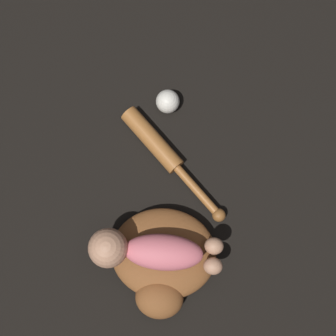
{
  "coord_description": "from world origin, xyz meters",
  "views": [
    {
      "loc": [
        0.03,
        0.02,
        1.47
      ],
      "look_at": [
        0.12,
        -0.28,
        0.07
      ],
      "focal_mm": 50.0,
      "sensor_mm": 36.0,
      "label": 1
    }
  ],
  "objects_px": {
    "baseball_glove": "(163,261)",
    "baseball_bat": "(163,152)",
    "baseball": "(168,101)",
    "baby_figure": "(146,251)"
  },
  "relations": [
    {
      "from": "baseball_glove",
      "to": "baseball_bat",
      "type": "xyz_separation_m",
      "value": [
        0.1,
        -0.32,
        -0.02
      ]
    },
    {
      "from": "baseball_glove",
      "to": "baby_figure",
      "type": "height_order",
      "value": "baby_figure"
    },
    {
      "from": "baseball_glove",
      "to": "baseball",
      "type": "bearing_deg",
      "value": -74.47
    },
    {
      "from": "baby_figure",
      "to": "baseball_bat",
      "type": "xyz_separation_m",
      "value": [
        0.05,
        -0.31,
        -0.11
      ]
    },
    {
      "from": "baseball_glove",
      "to": "baseball_bat",
      "type": "height_order",
      "value": "baseball_glove"
    },
    {
      "from": "baseball_bat",
      "to": "baseball",
      "type": "bearing_deg",
      "value": -78.31
    },
    {
      "from": "baseball_bat",
      "to": "baby_figure",
      "type": "bearing_deg",
      "value": 98.85
    },
    {
      "from": "baseball_glove",
      "to": "baseball",
      "type": "xyz_separation_m",
      "value": [
        0.14,
        -0.49,
        -0.01
      ]
    },
    {
      "from": "baseball_bat",
      "to": "baseball",
      "type": "distance_m",
      "value": 0.17
    },
    {
      "from": "baseball_bat",
      "to": "baseball",
      "type": "xyz_separation_m",
      "value": [
        0.03,
        -0.16,
        0.01
      ]
    }
  ]
}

